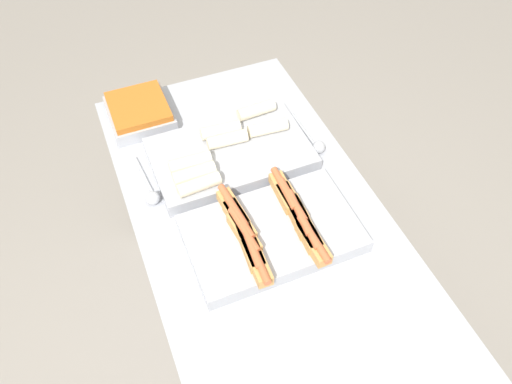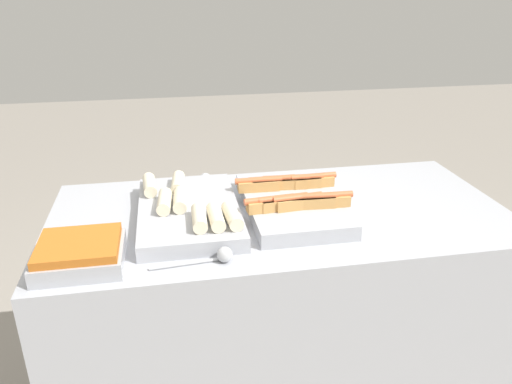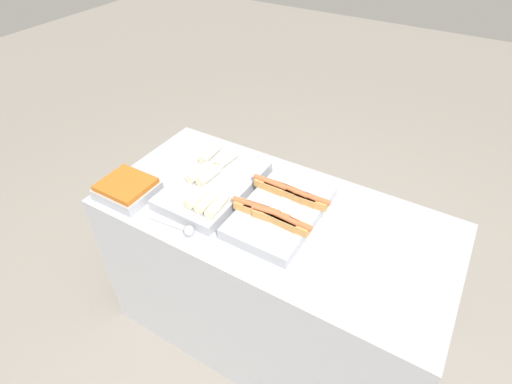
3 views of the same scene
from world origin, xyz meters
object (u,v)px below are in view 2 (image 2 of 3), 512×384
at_px(tray_hotdogs, 292,200).
at_px(serving_spoon_near, 218,256).
at_px(serving_spoon_far, 201,180).
at_px(tray_wraps, 189,210).
at_px(tray_side_front, 80,253).

relative_size(tray_hotdogs, serving_spoon_near, 2.15).
bearing_deg(tray_hotdogs, serving_spoon_far, 134.52).
distance_m(tray_wraps, serving_spoon_far, 0.31).
bearing_deg(serving_spoon_far, tray_wraps, -102.04).
height_order(tray_side_front, serving_spoon_near, tray_side_front).
bearing_deg(serving_spoon_far, serving_spoon_near, -89.89).
distance_m(tray_hotdogs, tray_side_front, 0.72).
bearing_deg(serving_spoon_near, tray_hotdogs, 45.53).
distance_m(tray_wraps, serving_spoon_near, 0.30).
xyz_separation_m(tray_side_front, serving_spoon_far, (0.38, 0.53, -0.02)).
relative_size(serving_spoon_near, serving_spoon_far, 1.01).
bearing_deg(tray_wraps, tray_hotdogs, 0.62).
distance_m(serving_spoon_near, serving_spoon_far, 0.59).
height_order(serving_spoon_near, serving_spoon_far, same).
distance_m(tray_side_front, serving_spoon_far, 0.66).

